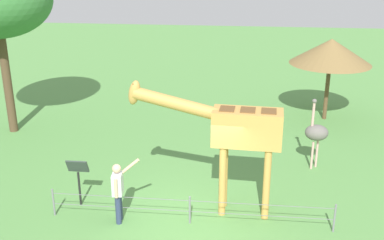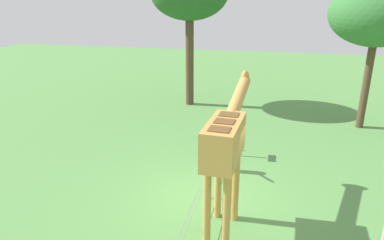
# 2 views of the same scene
# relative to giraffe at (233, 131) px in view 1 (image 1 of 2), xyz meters

# --- Properties ---
(ground_plane) EXTENTS (60.00, 60.00, 0.00)m
(ground_plane) POSITION_rel_giraffe_xyz_m (1.00, 0.53, -2.23)
(ground_plane) COLOR #568E47
(giraffe) EXTENTS (3.89, 0.80, 3.44)m
(giraffe) POSITION_rel_giraffe_xyz_m (0.00, 0.00, 0.00)
(giraffe) COLOR #C69347
(giraffe) RESTS_ON ground_plane
(visitor) EXTENTS (0.67, 0.58, 1.67)m
(visitor) POSITION_rel_giraffe_xyz_m (2.77, 0.81, -1.33)
(visitor) COLOR navy
(visitor) RESTS_ON ground_plane
(ostrich) EXTENTS (0.70, 0.56, 2.25)m
(ostrich) POSITION_rel_giraffe_xyz_m (-2.47, -2.80, -1.06)
(ostrich) COLOR #CC9E93
(ostrich) RESTS_ON ground_plane
(shade_hut_near) EXTENTS (3.09, 3.09, 3.20)m
(shade_hut_near) POSITION_rel_giraffe_xyz_m (-3.48, -7.35, 0.48)
(shade_hut_near) COLOR brown
(shade_hut_near) RESTS_ON ground_plane
(info_sign) EXTENTS (0.56, 0.21, 1.32)m
(info_sign) POSITION_rel_giraffe_xyz_m (4.01, 0.13, -1.29)
(info_sign) COLOR black
(info_sign) RESTS_ON ground_plane
(wire_fence) EXTENTS (7.05, 0.05, 0.75)m
(wire_fence) POSITION_rel_giraffe_xyz_m (1.00, 0.72, -1.83)
(wire_fence) COLOR slate
(wire_fence) RESTS_ON ground_plane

